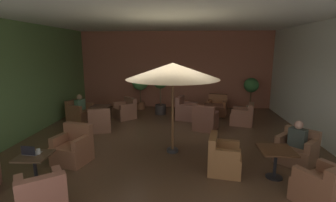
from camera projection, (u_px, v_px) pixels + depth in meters
ground_plane at (167, 146)px, 7.29m from camera, size 9.09×10.28×0.02m
wall_back_brick at (175, 70)px, 11.91m from camera, size 9.09×0.08×3.58m
wall_left_accent at (11, 83)px, 7.26m from camera, size 0.08×10.28×3.58m
ceiling_slab at (167, 16)px, 6.56m from camera, size 9.09×10.28×0.06m
cafe_table_front_left at (35, 164)px, 5.11m from camera, size 0.65×0.65×0.66m
armchair_front_left_north at (42, 198)px, 4.19m from camera, size 1.04×1.04×0.81m
armchair_front_left_east at (73, 149)px, 6.21m from camera, size 0.93×0.89×0.93m
cafe_table_front_right at (276, 156)px, 5.40m from camera, size 0.71×0.71×0.66m
armchair_front_right_north at (223, 159)px, 5.70m from camera, size 0.82×0.86×0.86m
armchair_front_right_east at (325, 189)px, 4.46m from camera, size 1.10×1.09×0.87m
armchair_front_right_south at (297, 151)px, 6.15m from camera, size 1.08×1.08×0.83m
cafe_table_mid_center at (101, 110)px, 9.52m from camera, size 0.67×0.67×0.66m
armchair_mid_center_north at (100, 122)px, 8.57m from camera, size 0.89×0.88×0.83m
armchair_mid_center_east at (125, 111)px, 10.17m from camera, size 1.05×1.05×0.83m
armchair_mid_center_south at (80, 112)px, 9.97m from camera, size 1.00×1.02×0.79m
cafe_table_rear_right at (214, 108)px, 9.64m from camera, size 0.78×0.78×0.66m
armchair_rear_right_north at (205, 121)px, 8.70m from camera, size 0.98×0.99×0.90m
armchair_rear_right_east at (243, 117)px, 9.31m from camera, size 0.96×0.90×0.81m
armchair_rear_right_south at (217, 108)px, 10.71m from camera, size 0.93×0.91×0.86m
armchair_rear_right_west at (186, 111)px, 10.02m from camera, size 0.93×0.92×0.91m
patio_umbrella_tall_red at (173, 71)px, 6.46m from camera, size 2.43×2.43×2.41m
potted_tree_left_corner at (140, 85)px, 11.60m from camera, size 0.74×0.74×1.63m
potted_tree_mid_left at (251, 88)px, 10.80m from camera, size 0.62×0.62×1.55m
potted_tree_mid_right at (160, 89)px, 10.68m from camera, size 0.62×0.62×1.73m
patron_blue_shirt at (298, 135)px, 6.05m from camera, size 0.43×0.42×0.64m
patron_by_window at (80, 103)px, 9.88m from camera, size 0.34×0.44×0.62m
iced_drink_cup at (38, 151)px, 5.12m from camera, size 0.08×0.08×0.11m
open_laptop at (30, 152)px, 5.10m from camera, size 0.33×0.25×0.20m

